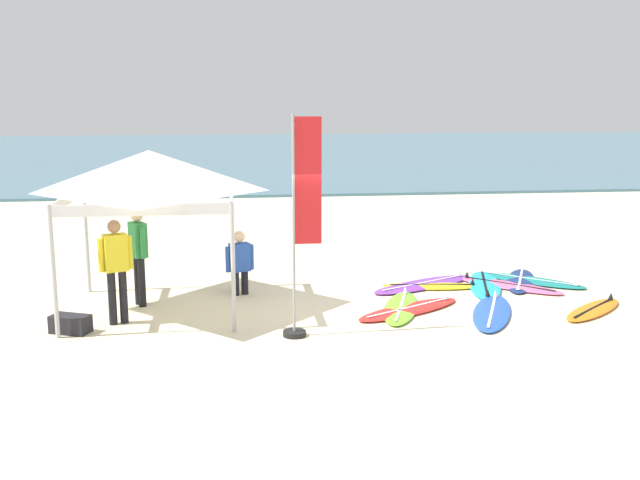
% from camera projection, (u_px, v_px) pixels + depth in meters
% --- Properties ---
extents(ground_plane, '(80.00, 80.00, 0.00)m').
position_uv_depth(ground_plane, '(343.00, 313.00, 12.85)').
color(ground_plane, beige).
extents(sea, '(80.00, 36.00, 0.10)m').
position_uv_depth(sea, '(262.00, 153.00, 44.06)').
color(sea, teal).
rests_on(sea, ground).
extents(canopy_tent, '(2.81, 2.81, 2.75)m').
position_uv_depth(canopy_tent, '(150.00, 172.00, 12.58)').
color(canopy_tent, '#B7B7BC').
rests_on(canopy_tent, ground).
extents(surfboard_teal, '(2.01, 1.88, 0.19)m').
position_uv_depth(surfboard_teal, '(531.00, 280.00, 14.91)').
color(surfboard_teal, '#19847F').
rests_on(surfboard_teal, ground).
extents(surfboard_blue, '(1.45, 2.34, 0.19)m').
position_uv_depth(surfboard_blue, '(492.00, 312.00, 12.78)').
color(surfboard_blue, blue).
rests_on(surfboard_blue, ground).
extents(surfboard_purple, '(2.40, 1.70, 0.19)m').
position_uv_depth(surfboard_purple, '(423.00, 284.00, 14.61)').
color(surfboard_purple, purple).
rests_on(surfboard_purple, ground).
extents(surfboard_orange, '(1.69, 1.55, 0.19)m').
position_uv_depth(surfboard_orange, '(594.00, 310.00, 12.94)').
color(surfboard_orange, orange).
rests_on(surfboard_orange, ground).
extents(surfboard_red, '(2.22, 1.65, 0.19)m').
position_uv_depth(surfboard_red, '(409.00, 309.00, 12.96)').
color(surfboard_red, red).
rests_on(surfboard_red, ground).
extents(surfboard_cyan, '(1.18, 2.31, 0.19)m').
position_uv_depth(surfboard_cyan, '(485.00, 285.00, 14.55)').
color(surfboard_cyan, '#23B2CC').
rests_on(surfboard_cyan, ground).
extents(surfboard_pink, '(1.97, 1.89, 0.19)m').
position_uv_depth(surfboard_pink, '(508.00, 285.00, 14.54)').
color(surfboard_pink, pink).
rests_on(surfboard_pink, ground).
extents(surfboard_yellow, '(1.95, 0.72, 0.19)m').
position_uv_depth(surfboard_yellow, '(432.00, 286.00, 14.48)').
color(surfboard_yellow, yellow).
rests_on(surfboard_yellow, ground).
extents(surfboard_navy, '(1.31, 2.06, 0.19)m').
position_uv_depth(surfboard_navy, '(520.00, 281.00, 14.88)').
color(surfboard_navy, navy).
rests_on(surfboard_navy, ground).
extents(surfboard_lime, '(1.18, 2.17, 0.19)m').
position_uv_depth(surfboard_lime, '(401.00, 308.00, 13.06)').
color(surfboard_lime, '#7AD12D').
rests_on(surfboard_lime, ground).
extents(person_yellow, '(0.52, 0.34, 1.71)m').
position_uv_depth(person_yellow, '(116.00, 264.00, 12.09)').
color(person_yellow, black).
rests_on(person_yellow, ground).
extents(person_green, '(0.36, 0.50, 1.71)m').
position_uv_depth(person_green, '(138.00, 250.00, 13.13)').
color(person_green, black).
rests_on(person_green, ground).
extents(person_blue, '(0.52, 0.33, 1.20)m').
position_uv_depth(person_blue, '(240.00, 260.00, 13.89)').
color(person_blue, black).
rests_on(person_blue, ground).
extents(banner_flag, '(0.60, 0.36, 3.40)m').
position_uv_depth(banner_flag, '(301.00, 236.00, 11.38)').
color(banner_flag, '#99999E').
rests_on(banner_flag, ground).
extents(gear_bag_near_tent, '(0.68, 0.53, 0.28)m').
position_uv_depth(gear_bag_near_tent, '(70.00, 324.00, 11.80)').
color(gear_bag_near_tent, '#232328').
rests_on(gear_bag_near_tent, ground).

